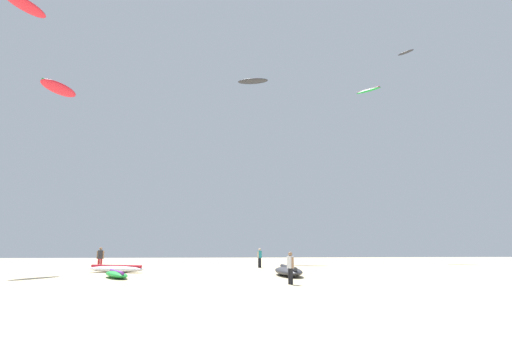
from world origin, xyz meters
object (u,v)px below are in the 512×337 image
Objects in this scene: kite_aloft_4 at (406,52)px; kite_grounded_far at (116,274)px; kite_aloft_1 at (368,90)px; kite_aloft_5 at (59,88)px; person_foreground at (290,265)px; kite_aloft_0 at (25,5)px; kite_aloft_3 at (253,81)px; person_midground at (100,257)px; kite_grounded_mid at (288,271)px; kite_grounded_near at (116,269)px; person_left at (260,256)px.

kite_grounded_far is at bearing -141.96° from kite_aloft_4.
kite_aloft_1 is 0.92× the size of kite_aloft_5.
kite_aloft_0 is at bearing 127.92° from person_foreground.
kite_aloft_4 is (19.95, -4.51, 2.93)m from kite_aloft_3.
kite_grounded_far is at bearing 29.54° from person_midground.
kite_aloft_0 is at bearing 168.00° from kite_grounded_mid.
kite_grounded_mid is 1.22× the size of kite_aloft_3.
person_foreground is 0.29× the size of kite_grounded_mid.
kite_aloft_0 is (-8.04, -0.47, 20.09)m from kite_grounded_near.
kite_aloft_0 is at bearing -176.65° from kite_grounded_near.
kite_aloft_0 is 0.94× the size of kite_aloft_3.
kite_aloft_4 is at bearing 30.97° from person_foreground.
kite_aloft_0 is at bearing -130.63° from kite_aloft_3.
kite_grounded_near is at bearing 103.07° from kite_grounded_far.
kite_aloft_0 is 1.06× the size of kite_aloft_5.
person_midground is 1.05× the size of person_left.
kite_grounded_mid is at bearing -131.26° from kite_aloft_4.
kite_grounded_near is at bearing -117.47° from kite_aloft_3.
kite_aloft_4 is 42.71m from kite_aloft_5.
kite_grounded_far is 1.09× the size of kite_aloft_1.
kite_aloft_0 reaches higher than kite_grounded_mid.
kite_grounded_near is at bearing -105.17° from person_left.
kite_aloft_0 is (-19.04, -6.71, 19.35)m from person_left.
person_midground is 0.34× the size of kite_grounded_mid.
kite_grounded_near is 12.63m from kite_grounded_mid.
person_foreground is 0.87× the size of person_midground.
person_midground is at bearing -121.95° from person_left.
person_midground is 33.15m from kite_aloft_3.
person_foreground is 10.84m from kite_grounded_far.
person_midground is 0.41× the size of kite_aloft_3.
person_foreground is 6.28m from kite_grounded_mid.
person_foreground is 0.92× the size of person_left.
kite_grounded_mid is at bearing -21.72° from kite_grounded_near.
kite_grounded_far is 0.88× the size of kite_aloft_3.
person_midground is at bearing 110.44° from kite_grounded_far.
kite_aloft_4 is (19.96, 22.75, 26.84)m from kite_grounded_mid.
person_foreground is at bearing -28.86° from kite_aloft_0.
kite_grounded_far is at bearing -83.81° from person_left.
person_foreground is 44.29m from kite_aloft_4.
kite_grounded_mid is (13.76, -7.96, -0.74)m from person_midground.
kite_aloft_0 is 1.16× the size of kite_aloft_1.
kite_aloft_1 is (36.43, 23.95, 3.46)m from kite_aloft_0.
kite_grounded_near is 15.74m from kite_aloft_5.
kite_aloft_1 reaches higher than kite_aloft_5.
person_midground reaches higher than person_foreground.
kite_aloft_0 is 30.62m from kite_aloft_3.
person_foreground is 40.77m from kite_aloft_3.
kite_aloft_3 reaches higher than person_midground.
person_foreground reaches higher than kite_grounded_near.
kite_aloft_1 reaches higher than person_foreground.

